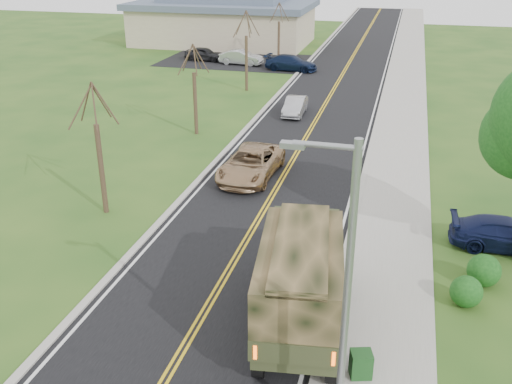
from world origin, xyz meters
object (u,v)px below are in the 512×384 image
(suv_champagne, at_px, (251,163))
(pickup_navy, at_px, (506,234))
(sedan_silver, at_px, (295,106))
(utility_box_near, at_px, (361,364))
(military_truck, at_px, (301,274))

(suv_champagne, bearing_deg, pickup_navy, -18.89)
(sedan_silver, bearing_deg, utility_box_near, -75.93)
(utility_box_near, bearing_deg, sedan_silver, 88.24)
(sedan_silver, xyz_separation_m, utility_box_near, (7.06, -25.98, -0.13))
(sedan_silver, distance_m, utility_box_near, 26.92)
(military_truck, distance_m, suv_champagne, 12.94)
(pickup_navy, bearing_deg, suv_champagne, 66.65)
(military_truck, relative_size, sedan_silver, 1.89)
(military_truck, xyz_separation_m, suv_champagne, (-4.88, 11.92, -1.22))
(sedan_silver, bearing_deg, military_truck, -79.56)
(military_truck, xyz_separation_m, sedan_silver, (-4.92, 24.06, -1.36))
(military_truck, bearing_deg, suv_champagne, 104.56)
(sedan_silver, xyz_separation_m, pickup_navy, (12.02, -16.89, 0.01))
(sedan_silver, relative_size, pickup_navy, 0.86)
(sedan_silver, bearing_deg, pickup_navy, -55.69)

